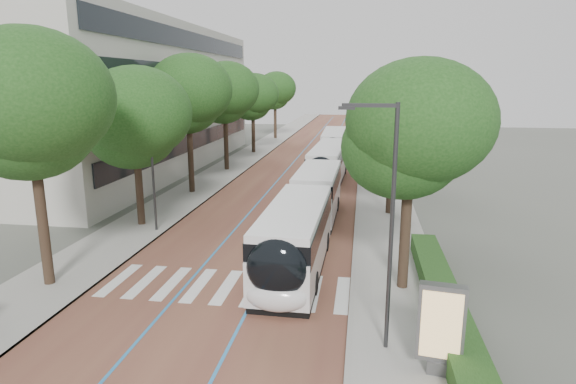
# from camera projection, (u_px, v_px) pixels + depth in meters

# --- Properties ---
(ground) EXTENTS (160.00, 160.00, 0.00)m
(ground) POSITION_uv_depth(u_px,v_px,m) (215.00, 297.00, 19.91)
(ground) COLOR #51544C
(ground) RESTS_ON ground
(road) EXTENTS (11.00, 140.00, 0.02)m
(road) POSITION_uv_depth(u_px,v_px,m) (314.00, 154.00, 58.40)
(road) COLOR brown
(road) RESTS_ON ground
(sidewalk_left) EXTENTS (4.00, 140.00, 0.12)m
(sidewalk_left) POSITION_uv_depth(u_px,v_px,m) (254.00, 152.00, 59.52)
(sidewalk_left) COLOR gray
(sidewalk_left) RESTS_ON ground
(sidewalk_right) EXTENTS (4.00, 140.00, 0.12)m
(sidewalk_right) POSITION_uv_depth(u_px,v_px,m) (377.00, 155.00, 57.27)
(sidewalk_right) COLOR gray
(sidewalk_right) RESTS_ON ground
(kerb_left) EXTENTS (0.20, 140.00, 0.14)m
(kerb_left) POSITION_uv_depth(u_px,v_px,m) (269.00, 153.00, 59.23)
(kerb_left) COLOR gray
(kerb_left) RESTS_ON ground
(kerb_right) EXTENTS (0.20, 140.00, 0.14)m
(kerb_right) POSITION_uv_depth(u_px,v_px,m) (360.00, 155.00, 57.55)
(kerb_right) COLOR gray
(kerb_right) RESTS_ON ground
(zebra_crossing) EXTENTS (10.55, 3.60, 0.01)m
(zebra_crossing) POSITION_uv_depth(u_px,v_px,m) (227.00, 287.00, 20.83)
(zebra_crossing) COLOR silver
(zebra_crossing) RESTS_ON ground
(lane_line_left) EXTENTS (0.12, 126.00, 0.01)m
(lane_line_left) POSITION_uv_depth(u_px,v_px,m) (301.00, 154.00, 58.64)
(lane_line_left) COLOR #2474B5
(lane_line_left) RESTS_ON road
(lane_line_right) EXTENTS (0.12, 126.00, 0.01)m
(lane_line_right) POSITION_uv_depth(u_px,v_px,m) (327.00, 154.00, 58.16)
(lane_line_right) COLOR #2474B5
(lane_line_right) RESTS_ON road
(office_building) EXTENTS (18.11, 40.00, 14.00)m
(office_building) POSITION_uv_depth(u_px,v_px,m) (109.00, 98.00, 48.19)
(office_building) COLOR #A5A399
(office_building) RESTS_ON ground
(hedge) EXTENTS (1.20, 14.00, 0.80)m
(hedge) POSITION_uv_depth(u_px,v_px,m) (444.00, 300.00, 18.42)
(hedge) COLOR #193C14
(hedge) RESTS_ON sidewalk_right
(streetlight_near) EXTENTS (1.82, 0.20, 8.00)m
(streetlight_near) POSITION_uv_depth(u_px,v_px,m) (387.00, 210.00, 14.94)
(streetlight_near) COLOR #2F3032
(streetlight_near) RESTS_ON sidewalk_right
(streetlight_far) EXTENTS (1.82, 0.20, 8.00)m
(streetlight_far) POSITION_uv_depth(u_px,v_px,m) (373.00, 130.00, 39.00)
(streetlight_far) COLOR #2F3032
(streetlight_far) RESTS_ON sidewalk_right
(lamp_post_left) EXTENTS (0.14, 0.14, 8.00)m
(lamp_post_left) POSITION_uv_depth(u_px,v_px,m) (152.00, 163.00, 27.59)
(lamp_post_left) COLOR #2F3032
(lamp_post_left) RESTS_ON sidewalk_left
(trees_left) EXTENTS (6.45, 61.15, 10.25)m
(trees_left) POSITION_uv_depth(u_px,v_px,m) (208.00, 101.00, 41.53)
(trees_left) COLOR black
(trees_left) RESTS_ON ground
(trees_right) EXTENTS (6.05, 47.79, 9.06)m
(trees_right) POSITION_uv_depth(u_px,v_px,m) (388.00, 112.00, 38.11)
(trees_right) COLOR black
(trees_right) RESTS_ON ground
(lead_bus) EXTENTS (2.77, 18.43, 3.20)m
(lead_bus) POSITION_uv_depth(u_px,v_px,m) (306.00, 216.00, 25.83)
(lead_bus) COLOR black
(lead_bus) RESTS_ON ground
(bus_queued_0) EXTENTS (2.90, 12.47, 3.20)m
(bus_queued_0) POSITION_uv_depth(u_px,v_px,m) (328.00, 164.00, 41.82)
(bus_queued_0) COLOR silver
(bus_queued_0) RESTS_ON ground
(bus_queued_1) EXTENTS (2.86, 12.46, 3.20)m
(bus_queued_1) POSITION_uv_depth(u_px,v_px,m) (334.00, 145.00, 54.19)
(bus_queued_1) COLOR silver
(bus_queued_1) RESTS_ON ground
(ad_panel) EXTENTS (1.40, 0.61, 2.83)m
(ad_panel) POSITION_uv_depth(u_px,v_px,m) (441.00, 327.00, 14.26)
(ad_panel) COLOR #59595B
(ad_panel) RESTS_ON sidewalk_right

